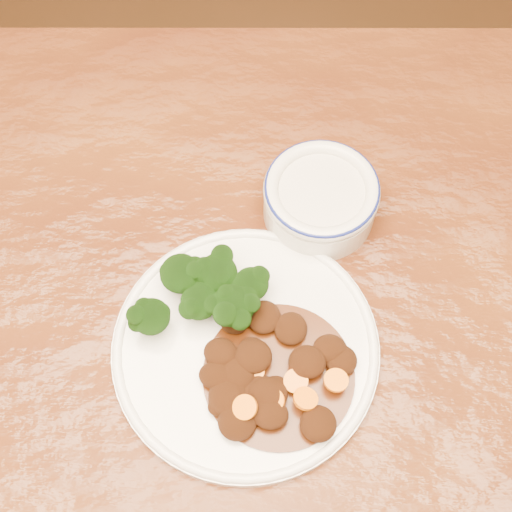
# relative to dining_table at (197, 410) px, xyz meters

# --- Properties ---
(ground) EXTENTS (4.00, 4.00, 0.00)m
(ground) POSITION_rel_dining_table_xyz_m (0.00, 0.00, -0.67)
(ground) COLOR #432910
(ground) RESTS_ON ground
(dining_table) EXTENTS (1.61, 1.10, 0.75)m
(dining_table) POSITION_rel_dining_table_xyz_m (0.00, 0.00, 0.00)
(dining_table) COLOR #5F2F10
(dining_table) RESTS_ON ground
(dinner_plate) EXTENTS (0.25, 0.25, 0.02)m
(dinner_plate) POSITION_rel_dining_table_xyz_m (0.05, 0.04, 0.09)
(dinner_plate) COLOR white
(dinner_plate) RESTS_ON dining_table
(broccoli_florets) EXTENTS (0.12, 0.09, 0.04)m
(broccoli_florets) POSITION_rel_dining_table_xyz_m (0.00, 0.08, 0.12)
(broccoli_florets) COLOR #78A455
(broccoli_florets) RESTS_ON dinner_plate
(mince_stew) EXTENTS (0.14, 0.14, 0.03)m
(mince_stew) POSITION_rel_dining_table_xyz_m (0.07, 0.02, 0.10)
(mince_stew) COLOR #3F1C06
(mince_stew) RESTS_ON dinner_plate
(dip_bowl) EXTENTS (0.12, 0.12, 0.05)m
(dip_bowl) POSITION_rel_dining_table_xyz_m (0.10, 0.21, 0.11)
(dip_bowl) COLOR silver
(dip_bowl) RESTS_ON dining_table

